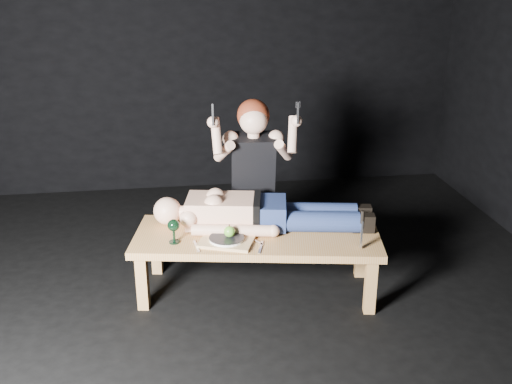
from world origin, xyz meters
TOP-DOWN VIEW (x-y plane):
  - ground at (0.00, 0.00)m, footprint 5.00×5.00m
  - back_wall at (0.00, 2.50)m, footprint 5.00×0.00m
  - table at (0.14, 0.22)m, footprint 1.80×0.94m
  - lying_man at (0.22, 0.36)m, footprint 1.75×0.80m
  - kneeling_woman at (0.19, 0.79)m, footprint 0.78×0.86m
  - serving_tray at (-0.08, 0.11)m, footprint 0.42×0.36m
  - plate at (-0.08, 0.11)m, footprint 0.30×0.30m
  - apple at (-0.06, 0.13)m, footprint 0.08×0.08m
  - goblet at (-0.44, 0.17)m, footprint 0.10×0.10m
  - fork_flat at (-0.29, 0.08)m, footprint 0.04×0.18m
  - knife_flat at (0.13, 0.01)m, footprint 0.06×0.18m
  - spoon_flat at (0.11, 0.12)m, footprint 0.10×0.17m
  - carving_knife at (0.79, -0.10)m, footprint 0.04×0.04m

SIDE VIEW (x-z plane):
  - ground at x=0.00m, z-range 0.00..0.00m
  - table at x=0.14m, z-range 0.00..0.45m
  - fork_flat at x=-0.29m, z-range 0.45..0.46m
  - knife_flat at x=0.13m, z-range 0.45..0.46m
  - spoon_flat at x=0.11m, z-range 0.45..0.46m
  - serving_tray at x=-0.08m, z-range 0.45..0.47m
  - plate at x=-0.08m, z-range 0.47..0.49m
  - apple at x=-0.06m, z-range 0.49..0.57m
  - goblet at x=-0.44m, z-range 0.45..0.62m
  - lying_man at x=0.22m, z-range 0.45..0.71m
  - carving_knife at x=0.79m, z-range 0.45..0.72m
  - kneeling_woman at x=0.19m, z-range 0.00..1.35m
  - back_wall at x=0.00m, z-range -1.00..4.00m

